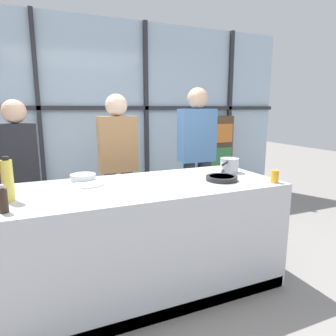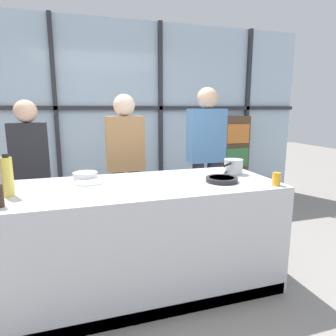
{
  "view_description": "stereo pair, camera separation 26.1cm",
  "coord_description": "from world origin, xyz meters",
  "px_view_note": "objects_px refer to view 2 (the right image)",
  "views": [
    {
      "loc": [
        -0.78,
        -2.25,
        1.54
      ],
      "look_at": [
        0.23,
        0.1,
        1.03
      ],
      "focal_mm": 32.0,
      "sensor_mm": 36.0,
      "label": 1
    },
    {
      "loc": [
        -0.53,
        -2.34,
        1.54
      ],
      "look_at": [
        0.23,
        0.1,
        1.03
      ],
      "focal_mm": 32.0,
      "sensor_mm": 36.0,
      "label": 2
    }
  ],
  "objects_px": {
    "frying_pan": "(222,179)",
    "white_plate": "(89,182)",
    "spectator_center_left": "(126,159)",
    "mixing_bowl": "(85,175)",
    "saucepan": "(233,166)",
    "juice_glass_near": "(276,179)",
    "spectator_far_left": "(30,166)",
    "spectator_center_right": "(206,151)",
    "oil_bottle": "(8,177)"
  },
  "relations": [
    {
      "from": "frying_pan",
      "to": "white_plate",
      "type": "height_order",
      "value": "frying_pan"
    },
    {
      "from": "spectator_center_left",
      "to": "mixing_bowl",
      "type": "height_order",
      "value": "spectator_center_left"
    },
    {
      "from": "saucepan",
      "to": "white_plate",
      "type": "distance_m",
      "value": 1.32
    },
    {
      "from": "white_plate",
      "to": "juice_glass_near",
      "type": "xyz_separation_m",
      "value": [
        1.44,
        -0.53,
        0.05
      ]
    },
    {
      "from": "saucepan",
      "to": "spectator_far_left",
      "type": "bearing_deg",
      "value": 155.44
    },
    {
      "from": "spectator_far_left",
      "to": "frying_pan",
      "type": "relative_size",
      "value": 3.77
    },
    {
      "from": "spectator_center_right",
      "to": "white_plate",
      "type": "relative_size",
      "value": 7.5
    },
    {
      "from": "saucepan",
      "to": "spectator_center_right",
      "type": "bearing_deg",
      "value": 82.87
    },
    {
      "from": "spectator_center_right",
      "to": "spectator_center_left",
      "type": "bearing_deg",
      "value": 0.0
    },
    {
      "from": "white_plate",
      "to": "oil_bottle",
      "type": "xyz_separation_m",
      "value": [
        -0.56,
        -0.22,
        0.14
      ]
    },
    {
      "from": "spectator_center_left",
      "to": "oil_bottle",
      "type": "bearing_deg",
      "value": 46.12
    },
    {
      "from": "frying_pan",
      "to": "juice_glass_near",
      "type": "distance_m",
      "value": 0.44
    },
    {
      "from": "saucepan",
      "to": "white_plate",
      "type": "relative_size",
      "value": 1.18
    },
    {
      "from": "spectator_center_left",
      "to": "frying_pan",
      "type": "relative_size",
      "value": 3.93
    },
    {
      "from": "frying_pan",
      "to": "oil_bottle",
      "type": "bearing_deg",
      "value": 177.98
    },
    {
      "from": "spectator_center_left",
      "to": "spectator_center_right",
      "type": "bearing_deg",
      "value": -180.0
    },
    {
      "from": "spectator_far_left",
      "to": "mixing_bowl",
      "type": "distance_m",
      "value": 0.82
    },
    {
      "from": "spectator_far_left",
      "to": "spectator_center_left",
      "type": "height_order",
      "value": "spectator_center_left"
    },
    {
      "from": "white_plate",
      "to": "oil_bottle",
      "type": "relative_size",
      "value": 0.78
    },
    {
      "from": "spectator_center_left",
      "to": "spectator_center_right",
      "type": "relative_size",
      "value": 0.95
    },
    {
      "from": "oil_bottle",
      "to": "juice_glass_near",
      "type": "xyz_separation_m",
      "value": [
        2.0,
        -0.3,
        -0.09
      ]
    },
    {
      "from": "frying_pan",
      "to": "saucepan",
      "type": "xyz_separation_m",
      "value": [
        0.24,
        0.24,
        0.05
      ]
    },
    {
      "from": "spectator_center_right",
      "to": "saucepan",
      "type": "xyz_separation_m",
      "value": [
        -0.11,
        -0.86,
        -0.02
      ]
    },
    {
      "from": "spectator_far_left",
      "to": "frying_pan",
      "type": "height_order",
      "value": "spectator_far_left"
    },
    {
      "from": "juice_glass_near",
      "to": "spectator_center_left",
      "type": "bearing_deg",
      "value": 126.66
    },
    {
      "from": "frying_pan",
      "to": "mixing_bowl",
      "type": "distance_m",
      "value": 1.2
    },
    {
      "from": "white_plate",
      "to": "juice_glass_near",
      "type": "bearing_deg",
      "value": -20.06
    },
    {
      "from": "white_plate",
      "to": "juice_glass_near",
      "type": "distance_m",
      "value": 1.53
    },
    {
      "from": "spectator_far_left",
      "to": "spectator_center_right",
      "type": "xyz_separation_m",
      "value": [
        1.98,
        0.0,
        0.07
      ]
    },
    {
      "from": "spectator_far_left",
      "to": "frying_pan",
      "type": "xyz_separation_m",
      "value": [
        1.63,
        -1.1,
        -0.0
      ]
    },
    {
      "from": "spectator_center_left",
      "to": "saucepan",
      "type": "height_order",
      "value": "spectator_center_left"
    },
    {
      "from": "white_plate",
      "to": "saucepan",
      "type": "bearing_deg",
      "value": -1.66
    },
    {
      "from": "spectator_far_left",
      "to": "frying_pan",
      "type": "bearing_deg",
      "value": 146.03
    },
    {
      "from": "spectator_center_right",
      "to": "white_plate",
      "type": "xyz_separation_m",
      "value": [
        -1.43,
        -0.82,
        -0.09
      ]
    },
    {
      "from": "white_plate",
      "to": "mixing_bowl",
      "type": "xyz_separation_m",
      "value": [
        -0.02,
        0.18,
        0.02
      ]
    },
    {
      "from": "white_plate",
      "to": "juice_glass_near",
      "type": "relative_size",
      "value": 2.26
    },
    {
      "from": "spectator_center_left",
      "to": "mixing_bowl",
      "type": "xyz_separation_m",
      "value": [
        -0.46,
        -0.64,
        -0.01
      ]
    },
    {
      "from": "juice_glass_near",
      "to": "frying_pan",
      "type": "bearing_deg",
      "value": 145.73
    },
    {
      "from": "spectator_center_right",
      "to": "white_plate",
      "type": "distance_m",
      "value": 1.65
    },
    {
      "from": "saucepan",
      "to": "mixing_bowl",
      "type": "relative_size",
      "value": 1.29
    },
    {
      "from": "frying_pan",
      "to": "mixing_bowl",
      "type": "bearing_deg",
      "value": 157.3
    },
    {
      "from": "spectator_center_left",
      "to": "spectator_far_left",
      "type": "bearing_deg",
      "value": 0.0
    },
    {
      "from": "frying_pan",
      "to": "oil_bottle",
      "type": "distance_m",
      "value": 1.64
    },
    {
      "from": "spectator_center_left",
      "to": "spectator_center_right",
      "type": "distance_m",
      "value": 0.99
    },
    {
      "from": "spectator_far_left",
      "to": "juice_glass_near",
      "type": "xyz_separation_m",
      "value": [
        1.99,
        -1.34,
        0.03
      ]
    },
    {
      "from": "oil_bottle",
      "to": "saucepan",
      "type": "bearing_deg",
      "value": 5.58
    },
    {
      "from": "white_plate",
      "to": "spectator_far_left",
      "type": "bearing_deg",
      "value": 123.92
    },
    {
      "from": "spectator_center_right",
      "to": "oil_bottle",
      "type": "relative_size",
      "value": 5.86
    },
    {
      "from": "spectator_far_left",
      "to": "saucepan",
      "type": "relative_size",
      "value": 5.79
    },
    {
      "from": "saucepan",
      "to": "white_plate",
      "type": "xyz_separation_m",
      "value": [
        -1.32,
        0.04,
        -0.07
      ]
    }
  ]
}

